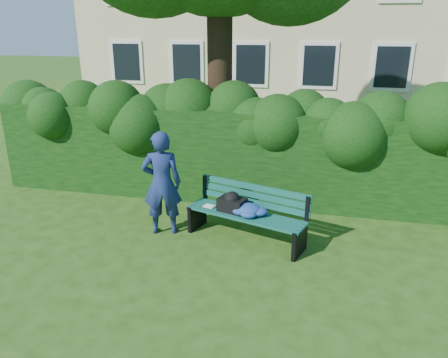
# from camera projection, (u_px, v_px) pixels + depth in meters

# --- Properties ---
(ground) EXTENTS (80.00, 80.00, 0.00)m
(ground) POSITION_uv_depth(u_px,v_px,m) (215.00, 248.00, 6.91)
(ground) COLOR #234911
(ground) RESTS_ON ground
(hedge) EXTENTS (10.00, 1.00, 1.80)m
(hedge) POSITION_uv_depth(u_px,v_px,m) (242.00, 155.00, 8.63)
(hedge) COLOR black
(hedge) RESTS_ON ground
(park_bench) EXTENTS (2.04, 1.13, 0.89)m
(park_bench) POSITION_uv_depth(u_px,v_px,m) (245.00, 211.00, 7.03)
(park_bench) COLOR #10544C
(park_bench) RESTS_ON ground
(man_reading) EXTENTS (0.74, 0.59, 1.76)m
(man_reading) POSITION_uv_depth(u_px,v_px,m) (162.00, 183.00, 7.15)
(man_reading) COLOR navy
(man_reading) RESTS_ON ground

